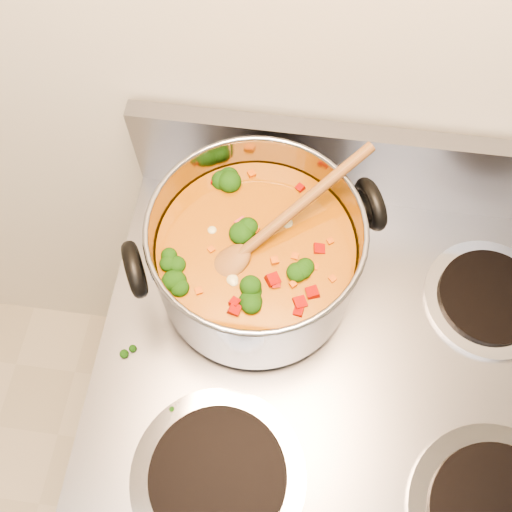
# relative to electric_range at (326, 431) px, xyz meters

# --- Properties ---
(electric_range) EXTENTS (0.77, 0.70, 1.08)m
(electric_range) POSITION_rel_electric_range_xyz_m (0.00, 0.00, 0.00)
(electric_range) COLOR gray
(electric_range) RESTS_ON ground
(stockpot) EXTENTS (0.34, 0.29, 0.17)m
(stockpot) POSITION_rel_electric_range_xyz_m (-0.17, 0.13, 0.54)
(stockpot) COLOR #929299
(stockpot) RESTS_ON electric_range
(wooden_spoon) EXTENTS (0.22, 0.21, 0.10)m
(wooden_spoon) POSITION_rel_electric_range_xyz_m (-0.16, 0.14, 0.59)
(wooden_spoon) COLOR brown
(wooden_spoon) RESTS_ON stockpot
(cooktop_crumbs) EXTENTS (0.12, 0.27, 0.01)m
(cooktop_crumbs) POSITION_rel_electric_range_xyz_m (-0.30, 0.20, 0.46)
(cooktop_crumbs) COLOR black
(cooktop_crumbs) RESTS_ON electric_range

